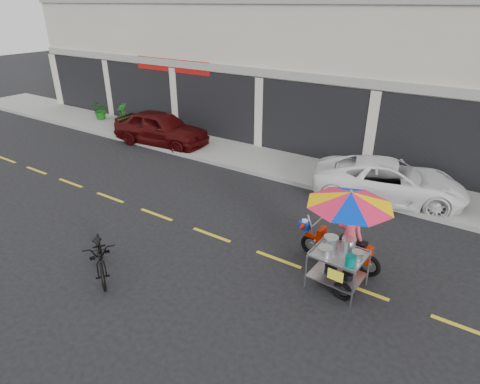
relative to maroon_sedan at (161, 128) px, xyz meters
The scene contains 9 objects.
ground 9.52m from the maroon_sedan, 29.67° to the right, with size 90.00×90.00×0.00m, color black.
sidewalk 8.31m from the maroon_sedan, ahead, with size 45.00×3.00×0.15m, color gray.
centerline 9.52m from the maroon_sedan, 29.67° to the right, with size 42.00×0.10×0.01m, color gold.
maroon_sedan is the anchor object (origin of this frame).
white_pickup 9.47m from the maroon_sedan, ahead, with size 2.07×4.49×1.25m, color white.
plant_tall 5.07m from the maroon_sedan, 169.93° to the left, with size 0.84×0.73×0.93m, color #115211.
plant_short 3.30m from the maroon_sedan, 166.81° to the left, with size 0.59×0.59×1.06m, color #115211.
near_bicycle 8.99m from the maroon_sedan, 54.78° to the right, with size 0.65×1.87×0.98m, color black.
food_vendor_rig 10.77m from the maroon_sedan, 25.08° to the right, with size 2.26×1.88×2.29m.
Camera 1 is at (3.63, -7.10, 5.58)m, focal length 30.00 mm.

